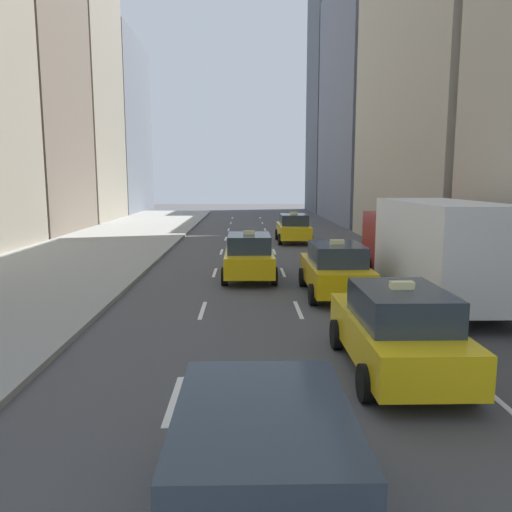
% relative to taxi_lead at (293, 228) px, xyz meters
% --- Properties ---
extents(sidewalk_left, '(8.00, 66.00, 0.15)m').
position_rel_taxi_lead_xyz_m(sidewalk_left, '(-11.00, -3.04, -0.81)').
color(sidewalk_left, gray).
rests_on(sidewalk_left, ground).
extents(lane_markings, '(5.72, 56.00, 0.01)m').
position_rel_taxi_lead_xyz_m(lane_markings, '(-1.40, -7.04, -0.87)').
color(lane_markings, white).
rests_on(lane_markings, ground).
extents(taxi_lead, '(2.02, 4.40, 1.87)m').
position_rel_taxi_lead_xyz_m(taxi_lead, '(0.00, 0.00, 0.00)').
color(taxi_lead, yellow).
rests_on(taxi_lead, ground).
extents(taxi_second, '(2.02, 4.40, 1.87)m').
position_rel_taxi_lead_xyz_m(taxi_second, '(-2.80, -11.26, 0.00)').
color(taxi_second, yellow).
rests_on(taxi_second, ground).
extents(taxi_third, '(2.02, 4.40, 1.87)m').
position_rel_taxi_lead_xyz_m(taxi_third, '(0.00, -14.20, 0.00)').
color(taxi_third, yellow).
rests_on(taxi_third, ground).
extents(taxi_fourth, '(2.02, 4.40, 1.87)m').
position_rel_taxi_lead_xyz_m(taxi_fourth, '(0.00, -20.87, 0.00)').
color(taxi_fourth, yellow).
rests_on(taxi_fourth, ground).
extents(sedan_black_near, '(2.02, 4.43, 1.75)m').
position_rel_taxi_lead_xyz_m(sedan_black_near, '(-2.80, -25.81, 0.01)').
color(sedan_black_near, black).
rests_on(sedan_black_near, ground).
extents(box_truck, '(2.58, 8.40, 3.15)m').
position_rel_taxi_lead_xyz_m(box_truck, '(2.80, -14.87, 0.83)').
color(box_truck, maroon).
rests_on(box_truck, ground).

